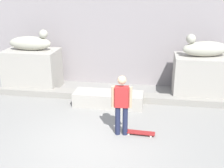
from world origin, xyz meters
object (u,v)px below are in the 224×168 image
statue_reclining_left (31,43)px  bottle_green (126,90)px  bottle_red (114,91)px  skateboard (140,133)px  skater (122,103)px  statue_reclining_right (205,48)px

statue_reclining_left → bottle_green: (3.72, -1.17, -1.24)m
bottle_green → bottle_red: (-0.35, -0.21, 0.03)m
skateboard → bottle_red: (-0.94, 1.62, 0.53)m
skateboard → bottle_green: 1.99m
skater → bottle_green: skater is taller
bottle_red → skater: bearing=-75.4°
skater → bottle_green: 1.92m
statue_reclining_right → bottle_green: 3.06m
skateboard → bottle_red: 1.95m
skater → skateboard: size_ratio=2.06×
skater → statue_reclining_right: bearing=47.1°
statue_reclining_right → skater: 4.01m
skater → bottle_red: bearing=100.7°
statue_reclining_left → skateboard: bearing=-36.5°
skateboard → bottle_red: size_ratio=2.52×
bottle_green → bottle_red: 0.42m
skater → bottle_green: size_ratio=6.37×
statue_reclining_left → bottle_green: 4.09m
statue_reclining_right → bottle_red: bearing=12.4°
statue_reclining_right → bottle_green: statue_reclining_right is taller
statue_reclining_right → statue_reclining_left: bearing=-13.2°
statue_reclining_left → bottle_red: (3.36, -1.39, -1.21)m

